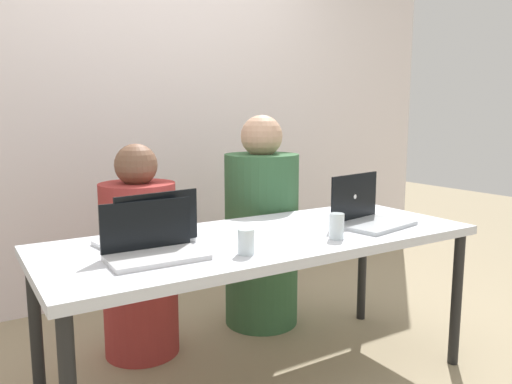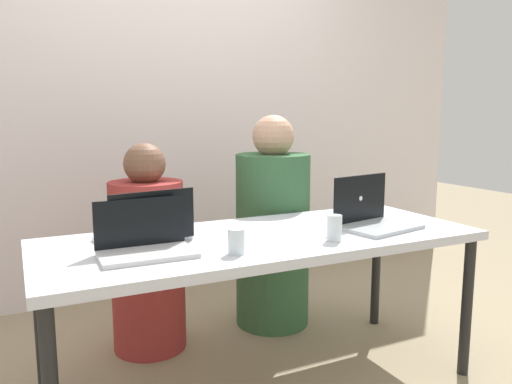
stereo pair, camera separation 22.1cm
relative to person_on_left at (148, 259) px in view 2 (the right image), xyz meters
The scene contains 9 objects.
back_wall 1.25m from the person_on_left, 66.75° to the left, with size 4.95×0.10×2.62m, color silver.
desk 0.73m from the person_on_left, 58.83° to the right, with size 1.90×0.75×0.70m.
person_on_left is the anchor object (origin of this frame).
person_on_right 0.73m from the person_on_left, ahead, with size 0.51×0.51×1.22m.
laptop_back_left 0.58m from the person_on_left, 103.72° to the right, with size 0.39×0.29×0.22m.
laptop_front_right 1.16m from the person_on_left, 37.93° to the right, with size 0.39×0.31×0.24m.
laptop_front_left 0.75m from the person_on_left, 104.06° to the right, with size 0.35×0.24×0.20m.
water_glass_left 0.87m from the person_on_left, 80.15° to the right, with size 0.06×0.06×0.10m.
water_glass_right 1.04m from the person_on_left, 54.51° to the right, with size 0.06×0.06×0.11m.
Camera 2 is at (-0.96, -1.89, 1.22)m, focal length 35.00 mm.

